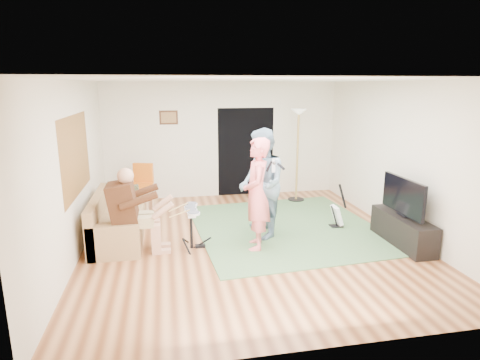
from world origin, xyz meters
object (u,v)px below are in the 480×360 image
drum_kit (191,230)px  dining_chair (141,196)px  television (403,196)px  guitar_spare (337,215)px  tv_cabinet (403,230)px  torchiere_lamp (298,139)px  singer (257,194)px  guitarist (262,184)px  sofa (114,225)px

drum_kit → dining_chair: bearing=113.0°
television → guitar_spare: bearing=124.5°
guitar_spare → tv_cabinet: (0.73, -0.99, 0.01)m
torchiere_lamp → tv_cabinet: torchiere_lamp is taller
singer → dining_chair: (-1.94, 2.28, -0.55)m
dining_chair → television: 5.08m
tv_cabinet → drum_kit: bearing=171.8°
singer → guitarist: bearing=168.2°
singer → torchiere_lamp: size_ratio=0.87×
singer → television: 2.42m
sofa → drum_kit: (1.29, -0.65, 0.05)m
dining_chair → drum_kit: bearing=-50.7°
guitarist → guitar_spare: guitarist is taller
torchiere_lamp → dining_chair: torchiere_lamp is taller
singer → torchiere_lamp: 3.02m
guitarist → drum_kit: bearing=-78.2°
sofa → guitarist: (2.54, -0.34, 0.69)m
singer → dining_chair: size_ratio=1.78×
guitar_spare → dining_chair: bearing=156.3°
guitarist → dining_chair: guitarist is taller
sofa → tv_cabinet: 4.92m
sofa → tv_cabinet: sofa is taller
guitar_spare → tv_cabinet: bearing=-53.5°
television → guitarist: bearing=159.7°
sofa → guitar_spare: 4.06m
guitar_spare → guitarist: bearing=-173.3°
sofa → singer: size_ratio=1.07×
guitar_spare → dining_chair: dining_chair is taller
sofa → guitarist: size_ratio=1.02×
drum_kit → tv_cabinet: 3.54m
drum_kit → guitarist: bearing=13.8°
guitar_spare → drum_kit: bearing=-170.1°
television → tv_cabinet: bearing=0.0°
drum_kit → tv_cabinet: bearing=-8.2°
guitar_spare → dining_chair: size_ratio=0.81×
dining_chair → tv_cabinet: dining_chair is taller
singer → tv_cabinet: 2.56m
torchiere_lamp → tv_cabinet: size_ratio=1.50×
guitar_spare → torchiere_lamp: 2.24m
torchiere_lamp → television: torchiere_lamp is taller
singer → guitarist: (0.20, 0.49, 0.04)m
sofa → singer: (2.34, -0.84, 0.65)m
sofa → guitarist: bearing=-7.7°
dining_chair → tv_cabinet: 5.10m
guitarist → dining_chair: bearing=-131.8°
sofa → guitarist: guitarist is taller
singer → guitar_spare: bearing=121.6°
television → torchiere_lamp: bearing=106.7°
drum_kit → guitarist: 1.44m
drum_kit → guitar_spare: bearing=9.9°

